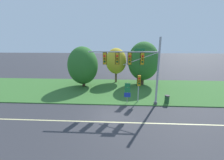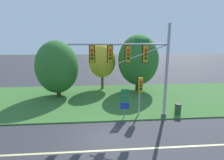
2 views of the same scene
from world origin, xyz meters
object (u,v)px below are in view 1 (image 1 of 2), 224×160
tree_nearest_road (83,66)px  tree_left_of_mast (116,61)px  route_sign_post (127,91)px  traffic_signal_mast (135,63)px  pedestrian_signal_near_kerb (139,82)px  tree_behind_signpost (143,61)px  trash_bin (167,99)px

tree_nearest_road → tree_left_of_mast: 5.81m
route_sign_post → tree_nearest_road: bearing=136.3°
traffic_signal_mast → route_sign_post: bearing=159.1°
traffic_signal_mast → pedestrian_signal_near_kerb: traffic_signal_mast is taller
tree_behind_signpost → tree_left_of_mast: bearing=164.4°
tree_left_of_mast → pedestrian_signal_near_kerb: bearing=-71.8°
pedestrian_signal_near_kerb → tree_behind_signpost: size_ratio=0.47×
tree_behind_signpost → tree_nearest_road: bearing=-170.8°
tree_nearest_road → trash_bin: 13.22m
traffic_signal_mast → trash_bin: size_ratio=8.32×
pedestrian_signal_near_kerb → tree_behind_signpost: 7.89m
tree_left_of_mast → traffic_signal_mast: bearing=-76.3°
route_sign_post → tree_nearest_road: tree_nearest_road is taller
pedestrian_signal_near_kerb → trash_bin: size_ratio=3.55×
route_sign_post → trash_bin: 4.72m
pedestrian_signal_near_kerb → tree_left_of_mast: bearing=108.2°
pedestrian_signal_near_kerb → tree_nearest_road: tree_nearest_road is taller
traffic_signal_mast → tree_nearest_road: traffic_signal_mast is taller
tree_nearest_road → traffic_signal_mast: bearing=-42.0°
trash_bin → tree_left_of_mast: bearing=124.6°
route_sign_post → tree_nearest_road: (-6.68, 6.38, 1.94)m
tree_nearest_road → tree_behind_signpost: size_ratio=0.90×
route_sign_post → tree_behind_signpost: 8.77m
route_sign_post → trash_bin: (4.63, 0.16, -0.93)m
tree_left_of_mast → route_sign_post: bearing=-80.2°
tree_behind_signpost → trash_bin: 8.65m
traffic_signal_mast → tree_left_of_mast: (-2.30, 9.43, -0.98)m
route_sign_post → tree_nearest_road: size_ratio=0.39×
route_sign_post → tree_behind_signpost: bearing=70.2°
route_sign_post → tree_behind_signpost: (2.86, 7.91, 2.48)m
tree_left_of_mast → tree_behind_signpost: bearing=-15.6°
tree_nearest_road → trash_bin: bearing=-28.8°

